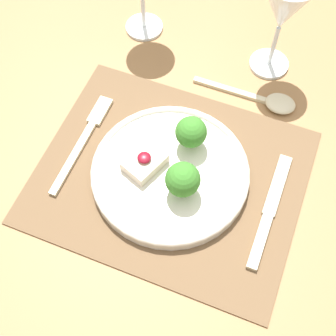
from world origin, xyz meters
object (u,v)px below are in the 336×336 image
(fork, at_px, (85,137))
(wine_glass_near, at_px, (284,8))
(dinner_plate, at_px, (170,169))
(spoon, at_px, (270,101))
(knife, at_px, (267,217))

(fork, height_order, wine_glass_near, wine_glass_near)
(dinner_plate, distance_m, wine_glass_near, 0.32)
(spoon, height_order, wine_glass_near, wine_glass_near)
(knife, distance_m, spoon, 0.22)
(dinner_plate, xyz_separation_m, wine_glass_near, (0.09, 0.28, 0.11))
(fork, bearing_deg, spoon, 35.74)
(fork, height_order, knife, knife)
(wine_glass_near, bearing_deg, spoon, -74.00)
(dinner_plate, bearing_deg, spoon, 60.80)
(knife, height_order, wine_glass_near, wine_glass_near)
(dinner_plate, xyz_separation_m, spoon, (0.11, 0.20, -0.01))
(fork, relative_size, knife, 1.00)
(fork, distance_m, spoon, 0.33)
(spoon, bearing_deg, fork, -144.88)
(wine_glass_near, bearing_deg, fork, -131.93)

